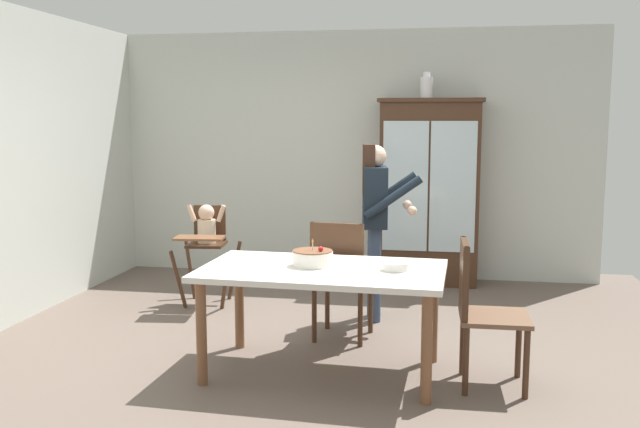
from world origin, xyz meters
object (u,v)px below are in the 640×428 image
high_chair_with_toddler (207,236)px  dining_chair_far_side (340,272)px  china_cabinet (429,192)px  ceramic_vase (426,87)px  dining_table (323,280)px  dining_chair_right_end (479,303)px  serving_bowl (396,266)px  birthday_cake (313,258)px  adult_person (376,210)px

high_chair_with_toddler → dining_chair_far_side: (1.40, -0.90, -0.10)m
china_cabinet → ceramic_vase: (-0.05, 0.00, 1.09)m
high_chair_with_toddler → dining_chair_far_side: dining_chair_far_side is taller
ceramic_vase → high_chair_with_toddler: bearing=-148.7°
ceramic_vase → dining_chair_far_side: (-0.59, -2.12, -1.52)m
dining_table → dining_chair_right_end: size_ratio=1.75×
dining_table → dining_chair_right_end: dining_chair_right_end is taller
china_cabinet → serving_bowl: bearing=-93.5°
high_chair_with_toddler → dining_table: size_ratio=0.57×
birthday_cake → dining_chair_far_side: size_ratio=0.29×
china_cabinet → birthday_cake: 2.85m
dining_table → birthday_cake: birthday_cake is taller
adult_person → high_chair_with_toddler: bearing=73.1°
ceramic_vase → dining_chair_right_end: size_ratio=0.28×
adult_person → dining_chair_right_end: adult_person is taller
ceramic_vase → adult_person: (-0.38, -1.45, -1.11)m
china_cabinet → dining_chair_right_end: size_ratio=2.04×
adult_person → serving_bowl: adult_person is taller
china_cabinet → serving_bowl: size_ratio=10.87×
serving_bowl → dining_chair_far_side: size_ratio=0.19×
adult_person → dining_chair_far_side: 0.81m
dining_table → serving_bowl: (0.49, 0.01, 0.11)m
high_chair_with_toddler → dining_chair_right_end: (2.42, -1.64, -0.10)m
birthday_cake → dining_chair_far_side: dining_chair_far_side is taller
adult_person → dining_chair_far_side: adult_person is taller
high_chair_with_toddler → dining_chair_right_end: 2.93m
china_cabinet → dining_chair_right_end: china_cabinet is taller
high_chair_with_toddler → birthday_cake: (1.30, -1.53, 0.14)m
high_chair_with_toddler → serving_bowl: (1.88, -1.59, 0.11)m
serving_bowl → high_chair_with_toddler: bearing=139.8°
ceramic_vase → high_chair_with_toddler: size_ratio=0.28×
adult_person → china_cabinet: bearing=-25.0°
serving_bowl → ceramic_vase: bearing=87.5°
dining_chair_far_side → dining_chair_right_end: 1.26m
birthday_cake → serving_bowl: birthday_cake is taller
high_chair_with_toddler → serving_bowl: bearing=-46.4°
ceramic_vase → serving_bowl: (-0.12, -2.80, -1.31)m
serving_bowl → dining_chair_right_end: dining_chair_right_end is taller
china_cabinet → dining_chair_far_side: china_cabinet is taller
high_chair_with_toddler → dining_table: bearing=-55.2°
adult_person → ceramic_vase: bearing=-23.1°
dining_chair_far_side → dining_table: bearing=95.0°
high_chair_with_toddler → dining_chair_far_side: size_ratio=0.99×
dining_chair_far_side → adult_person: bearing=-101.1°
high_chair_with_toddler → serving_bowl: 2.46m
high_chair_with_toddler → ceramic_vase: bearing=25.1°
birthday_cake → dining_chair_right_end: 1.15m
dining_chair_far_side → dining_chair_right_end: bearing=150.8°
adult_person → dining_table: bearing=161.8°
birthday_cake → dining_chair_far_side: (0.10, 0.63, -0.24)m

